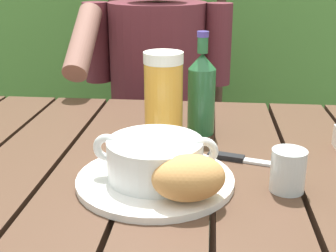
% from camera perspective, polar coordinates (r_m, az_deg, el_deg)
% --- Properties ---
extents(dining_table, '(1.33, 0.90, 0.73)m').
position_cam_1_polar(dining_table, '(0.88, 0.55, -10.78)').
color(dining_table, '#4B3122').
rests_on(dining_table, ground_plane).
extents(chair_near_diner, '(0.46, 0.44, 1.00)m').
position_cam_1_polar(chair_near_diner, '(1.76, -0.63, -0.35)').
color(chair_near_diner, '#432C21').
rests_on(chair_near_diner, ground_plane).
extents(person_eating, '(0.48, 0.47, 1.18)m').
position_cam_1_polar(person_eating, '(1.50, -1.59, 4.81)').
color(person_eating, '#5E252F').
rests_on(person_eating, ground_plane).
extents(serving_plate, '(0.27, 0.27, 0.01)m').
position_cam_1_polar(serving_plate, '(0.79, -1.62, -6.80)').
color(serving_plate, white).
rests_on(serving_plate, dining_table).
extents(soup_bowl, '(0.21, 0.16, 0.08)m').
position_cam_1_polar(soup_bowl, '(0.77, -1.65, -4.03)').
color(soup_bowl, white).
rests_on(soup_bowl, serving_plate).
extents(bread_roll, '(0.14, 0.12, 0.07)m').
position_cam_1_polar(bread_roll, '(0.70, 2.62, -6.54)').
color(bread_roll, tan).
rests_on(bread_roll, serving_plate).
extents(beer_glass, '(0.08, 0.08, 0.19)m').
position_cam_1_polar(beer_glass, '(0.94, -0.57, 3.57)').
color(beer_glass, gold).
rests_on(beer_glass, dining_table).
extents(beer_bottle, '(0.06, 0.06, 0.23)m').
position_cam_1_polar(beer_bottle, '(0.99, 4.26, 4.28)').
color(beer_bottle, '#286238').
rests_on(beer_bottle, dining_table).
extents(water_glass_small, '(0.06, 0.06, 0.07)m').
position_cam_1_polar(water_glass_small, '(0.78, 14.93, -5.45)').
color(water_glass_small, silver).
rests_on(water_glass_small, dining_table).
extents(table_knife, '(0.17, 0.06, 0.01)m').
position_cam_1_polar(table_knife, '(0.88, 9.37, -4.17)').
color(table_knife, silver).
rests_on(table_knife, dining_table).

